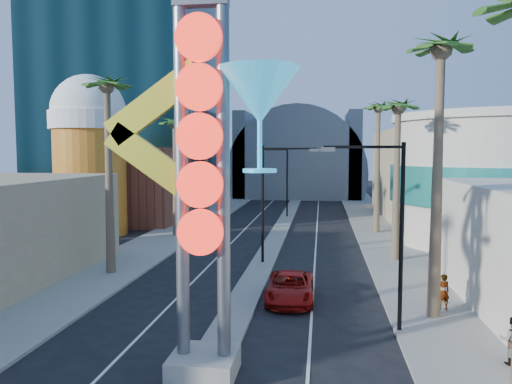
% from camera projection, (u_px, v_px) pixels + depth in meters
% --- Properties ---
extents(sidewalk_west, '(5.00, 100.00, 0.15)m').
position_uv_depth(sidewalk_west, '(186.00, 227.00, 49.78)').
color(sidewalk_west, gray).
rests_on(sidewalk_west, ground).
extents(sidewalk_east, '(5.00, 100.00, 0.15)m').
position_uv_depth(sidewalk_east, '(380.00, 231.00, 47.32)').
color(sidewalk_east, gray).
rests_on(sidewalk_east, ground).
extents(median, '(1.60, 84.00, 0.15)m').
position_uv_depth(median, '(283.00, 224.00, 51.52)').
color(median, gray).
rests_on(median, ground).
extents(hotel_tower, '(20.00, 20.00, 50.00)m').
position_uv_depth(hotel_tower, '(127.00, 20.00, 66.18)').
color(hotel_tower, black).
rests_on(hotel_tower, ground).
extents(brick_filler_west, '(10.00, 10.00, 8.00)m').
position_uv_depth(brick_filler_west, '(134.00, 185.00, 53.27)').
color(brick_filler_west, brown).
rests_on(brick_filler_west, ground).
extents(filler_east, '(10.00, 20.00, 10.00)m').
position_uv_depth(filler_east, '(425.00, 174.00, 58.92)').
color(filler_east, tan).
rests_on(filler_east, ground).
extents(beer_mug, '(7.00, 7.00, 14.50)m').
position_uv_depth(beer_mug, '(90.00, 149.00, 45.19)').
color(beer_mug, '#C5521A').
rests_on(beer_mug, ground).
extents(turquoise_building, '(16.60, 16.60, 10.60)m').
position_uv_depth(turquoise_building, '(495.00, 180.00, 40.85)').
color(turquoise_building, beige).
rests_on(turquoise_building, ground).
extents(canopy, '(22.00, 16.00, 22.00)m').
position_uv_depth(canopy, '(298.00, 171.00, 84.77)').
color(canopy, slate).
rests_on(canopy, ground).
extents(neon_sign, '(6.53, 2.60, 12.55)m').
position_uv_depth(neon_sign, '(226.00, 161.00, 16.20)').
color(neon_sign, gray).
rests_on(neon_sign, ground).
extents(streetlight_0, '(3.79, 0.25, 8.00)m').
position_uv_depth(streetlight_0, '(271.00, 193.00, 33.27)').
color(streetlight_0, black).
rests_on(streetlight_0, ground).
extents(streetlight_1, '(3.79, 0.25, 8.00)m').
position_uv_depth(streetlight_1, '(282.00, 175.00, 57.13)').
color(streetlight_1, black).
rests_on(streetlight_1, ground).
extents(streetlight_2, '(3.45, 0.25, 8.00)m').
position_uv_depth(streetlight_2, '(390.00, 219.00, 20.61)').
color(streetlight_2, black).
rests_on(streetlight_2, ground).
extents(palm_1, '(2.40, 2.40, 12.70)m').
position_uv_depth(palm_1, '(107.00, 98.00, 30.07)').
color(palm_1, brown).
rests_on(palm_1, ground).
extents(palm_2, '(2.40, 2.40, 11.20)m').
position_uv_depth(palm_2, '(175.00, 130.00, 44.01)').
color(palm_2, brown).
rests_on(palm_2, ground).
extents(palm_3, '(2.40, 2.40, 11.20)m').
position_uv_depth(palm_3, '(206.00, 135.00, 55.87)').
color(palm_3, brown).
rests_on(palm_3, ground).
extents(palm_5, '(2.40, 2.40, 13.20)m').
position_uv_depth(palm_5, '(441.00, 68.00, 21.77)').
color(palm_5, brown).
rests_on(palm_5, ground).
extents(palm_6, '(2.40, 2.40, 11.70)m').
position_uv_depth(palm_6, '(398.00, 117.00, 33.73)').
color(palm_6, brown).
rests_on(palm_6, ground).
extents(palm_7, '(2.40, 2.40, 12.70)m').
position_uv_depth(palm_7, '(378.00, 116.00, 45.52)').
color(palm_7, brown).
rests_on(palm_7, ground).
extents(red_pickup, '(2.44, 5.14, 1.42)m').
position_uv_depth(red_pickup, '(290.00, 287.00, 25.40)').
color(red_pickup, '#9B100B').
rests_on(red_pickup, ground).
extents(pedestrian_a, '(0.69, 0.53, 1.71)m').
position_uv_depth(pedestrian_a, '(443.00, 292.00, 23.52)').
color(pedestrian_a, gray).
rests_on(pedestrian_a, sidewalk_east).
extents(pedestrian_b, '(0.99, 0.88, 1.72)m').
position_uv_depth(pedestrian_b, '(512.00, 341.00, 17.44)').
color(pedestrian_b, gray).
rests_on(pedestrian_b, sidewalk_east).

